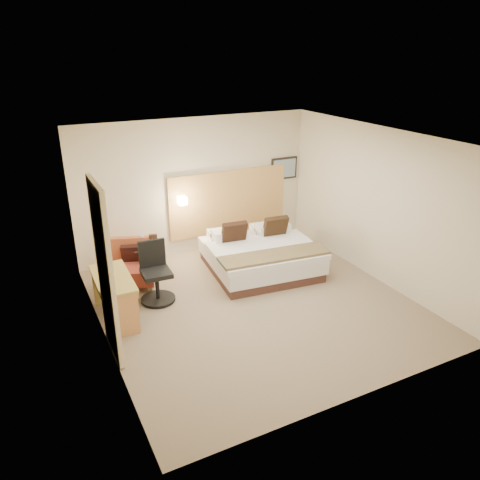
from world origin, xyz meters
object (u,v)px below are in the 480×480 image
lounge_chair (132,267)px  desk (115,286)px  bed (260,255)px  desk_chair (156,277)px  side_table (148,261)px

lounge_chair → desk: bearing=-116.5°
bed → lounge_chair: size_ratio=2.23×
desk → desk_chair: (0.72, 0.29, -0.15)m
lounge_chair → side_table: size_ratio=1.43×
bed → side_table: bed is taller
side_table → desk: 1.41m
lounge_chair → side_table: lounge_chair is taller
bed → desk: bed is taller
lounge_chair → desk: lounge_chair is taller
side_table → desk: (-0.83, -1.11, 0.23)m
desk → side_table: bearing=53.3°
desk_chair → desk: bearing=-158.1°
desk → desk_chair: desk_chair is taller
desk → desk_chair: 0.79m
bed → side_table: (-1.97, 0.60, 0.03)m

